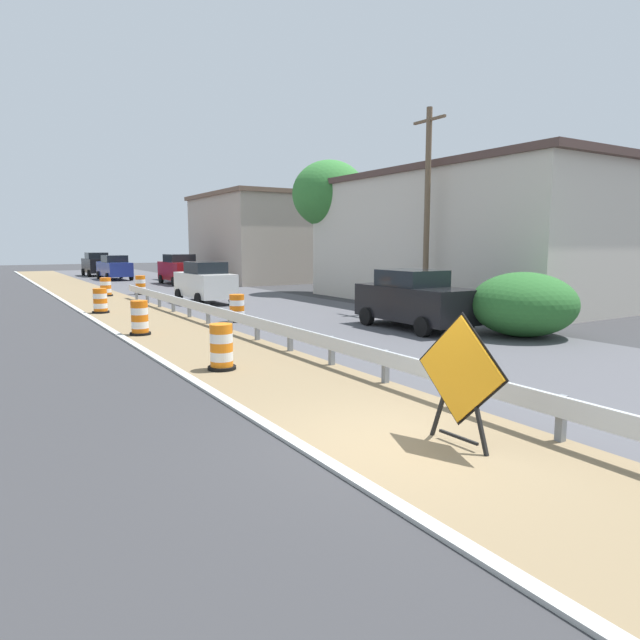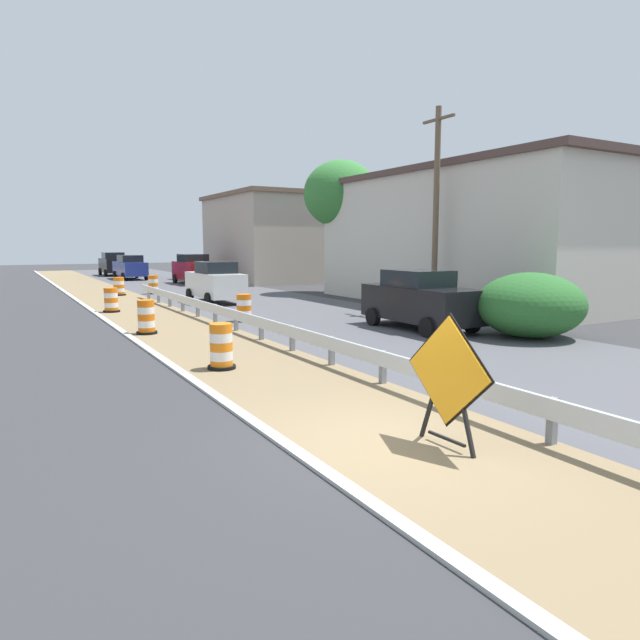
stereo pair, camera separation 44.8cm
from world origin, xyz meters
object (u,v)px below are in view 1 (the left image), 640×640
object	(u,v)px
traffic_barrel_mid	(237,309)
car_trailing_far_lane	(114,267)
car_lead_near_lane	(205,282)
warning_sign_diamond	(460,375)
car_lead_far_lane	(97,264)
car_mid_far_lane	(414,299)
traffic_barrel_nearest	(222,349)
traffic_barrel_farther	(141,286)
utility_pole_near	(427,208)
traffic_barrel_farthest	(106,288)
traffic_barrel_close	(140,319)
traffic_barrel_far	(100,302)
car_trailing_near_lane	(180,269)

from	to	relation	value
traffic_barrel_mid	car_trailing_far_lane	distance (m)	27.96
car_lead_near_lane	warning_sign_diamond	bearing A→B (deg)	168.53
car_lead_far_lane	car_mid_far_lane	bearing A→B (deg)	-175.49
traffic_barrel_nearest	car_trailing_far_lane	distance (m)	35.52
car_lead_near_lane	traffic_barrel_farther	bearing A→B (deg)	12.62
utility_pole_near	traffic_barrel_farthest	bearing A→B (deg)	123.51
warning_sign_diamond	traffic_barrel_farther	world-z (taller)	warning_sign_diamond
traffic_barrel_close	traffic_barrel_farthest	bearing A→B (deg)	82.89
traffic_barrel_far	traffic_barrel_close	bearing A→B (deg)	-90.43
warning_sign_diamond	utility_pole_near	world-z (taller)	utility_pole_near
traffic_barrel_nearest	traffic_barrel_far	xyz separation A→B (m)	(-0.28, 12.76, -0.02)
traffic_barrel_nearest	car_lead_near_lane	size ratio (longest dim) A/B	0.25
traffic_barrel_farthest	utility_pole_near	world-z (taller)	utility_pole_near
traffic_barrel_close	car_mid_far_lane	world-z (taller)	car_mid_far_lane
car_trailing_far_lane	car_mid_far_lane	bearing A→B (deg)	-175.97
traffic_barrel_mid	utility_pole_near	xyz separation A→B (m)	(7.89, -1.63, 3.89)
traffic_barrel_mid	car_mid_far_lane	size ratio (longest dim) A/B	0.23
traffic_barrel_nearest	car_lead_far_lane	bearing A→B (deg)	83.38
traffic_barrel_farther	warning_sign_diamond	bearing A→B (deg)	-94.98
warning_sign_diamond	car_trailing_near_lane	bearing A→B (deg)	-104.03
traffic_barrel_far	car_trailing_near_lane	bearing A→B (deg)	60.77
traffic_barrel_nearest	car_trailing_near_lane	world-z (taller)	car_trailing_near_lane
traffic_barrel_mid	traffic_barrel_farthest	size ratio (longest dim) A/B	1.00
traffic_barrel_close	car_lead_near_lane	world-z (taller)	car_lead_near_lane
traffic_barrel_far	car_lead_near_lane	distance (m)	5.45
warning_sign_diamond	traffic_barrel_close	distance (m)	12.65
car_trailing_near_lane	car_lead_far_lane	size ratio (longest dim) A/B	1.08
traffic_barrel_farthest	utility_pole_near	bearing A→B (deg)	-56.49
traffic_barrel_close	utility_pole_near	xyz separation A→B (m)	(11.76, -0.46, 3.85)
traffic_barrel_mid	traffic_barrel_far	world-z (taller)	traffic_barrel_far
car_mid_far_lane	traffic_barrel_mid	bearing A→B (deg)	-136.00
traffic_barrel_close	traffic_barrel_mid	size ratio (longest dim) A/B	1.07
traffic_barrel_nearest	traffic_barrel_farther	world-z (taller)	traffic_barrel_farther
traffic_barrel_nearest	traffic_barrel_farther	size ratio (longest dim) A/B	0.99
car_lead_near_lane	car_trailing_near_lane	xyz separation A→B (m)	(3.04, 13.19, 0.06)
car_mid_far_lane	traffic_barrel_far	bearing A→B (deg)	-140.37
traffic_barrel_close	utility_pole_near	distance (m)	12.39
car_trailing_near_lane	car_lead_far_lane	world-z (taller)	car_trailing_near_lane
car_mid_far_lane	traffic_barrel_farthest	bearing A→B (deg)	-159.53
traffic_barrel_far	traffic_barrel_farther	world-z (taller)	traffic_barrel_farther
car_mid_far_lane	car_trailing_far_lane	xyz separation A→B (m)	(-3.03, 32.68, -0.02)
warning_sign_diamond	traffic_barrel_far	distance (m)	19.29
car_lead_far_lane	car_mid_far_lane	world-z (taller)	car_lead_far_lane
traffic_barrel_farther	car_lead_near_lane	xyz separation A→B (m)	(1.52, -6.35, 0.52)
warning_sign_diamond	car_mid_far_lane	distance (m)	11.38
warning_sign_diamond	car_trailing_far_lane	size ratio (longest dim) A/B	0.41
utility_pole_near	car_trailing_near_lane	bearing A→B (deg)	99.04
traffic_barrel_mid	car_trailing_near_lane	world-z (taller)	car_trailing_near_lane
traffic_barrel_mid	traffic_barrel_farther	bearing A→B (deg)	90.63
car_lead_far_lane	utility_pole_near	world-z (taller)	utility_pole_near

